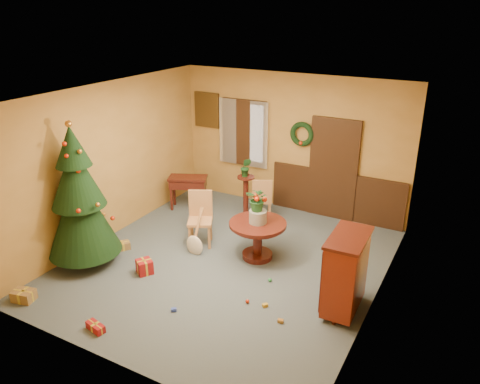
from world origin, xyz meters
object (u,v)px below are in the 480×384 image
Objects in this scene: chair_near at (200,216)px; christmas_tree at (79,199)px; dining_table at (258,233)px; sideboard at (346,271)px; writing_desk at (188,185)px.

christmas_tree is at bearing -130.77° from chair_near.
sideboard is at bearing -22.92° from dining_table.
chair_near is 2.15m from christmas_tree.
dining_table is 0.99× the size of chair_near.
writing_desk reaches higher than dining_table.
sideboard is at bearing -25.75° from writing_desk.
chair_near is at bearing 49.23° from christmas_tree.
chair_near is 1.62m from writing_desk.
christmas_tree reaches higher than dining_table.
chair_near is at bearing -47.54° from writing_desk.
dining_table is 2.58m from writing_desk.
christmas_tree is 2.07× the size of sideboard.
christmas_tree is 2.84m from writing_desk.
sideboard reaches higher than chair_near.
dining_table is 1.93m from sideboard.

